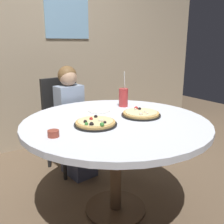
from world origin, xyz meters
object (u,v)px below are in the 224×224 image
Objects in this scene: soda_cup at (123,97)px; sauce_bowl at (53,134)px; dining_table at (116,131)px; pizza_veggie at (141,114)px; chair_wooden at (65,118)px; pizza_cheese at (95,123)px; diner_child at (74,127)px; plate_small at (99,111)px.

soda_cup reaches higher than sauce_bowl.
dining_table is at bearing -133.30° from soda_cup.
pizza_veggie is at bearing 4.70° from sauce_bowl.
pizza_cheese is (-0.17, -0.96, 0.24)m from chair_wooden.
diner_child is at bearing 58.22° from sauce_bowl.
dining_table is 4.48× the size of pizza_veggie.
soda_cup is at bearing 25.69° from sauce_bowl.
pizza_veggie is at bearing -74.16° from diner_child.
sauce_bowl is (-0.32, -0.05, 0.00)m from pizza_cheese.
dining_table is at bearing -89.36° from chair_wooden.
diner_child is 15.46× the size of sauce_bowl.
diner_child is 1.01m from sauce_bowl.
chair_wooden is at bearing 63.96° from sauce_bowl.
sauce_bowl is at bearing -154.31° from soda_cup.
dining_table is 1.42× the size of chair_wooden.
diner_child is (0.02, -0.18, -0.05)m from chair_wooden.
diner_child reaches higher than dining_table.
chair_wooden is at bearing 79.72° from pizza_cheese.
pizza_cheese is (-0.19, -0.77, 0.28)m from diner_child.
plate_small is (-0.20, 0.29, -0.01)m from pizza_veggie.
soda_cup is (0.47, 0.33, 0.06)m from pizza_cheese.
dining_table is 0.29m from plate_small.
diner_child is at bearing 122.36° from soda_cup.
plate_small is at bearing 55.79° from pizza_cheese.
dining_table is 4.57× the size of pizza_cheese.
diner_child is 3.66× the size of pizza_cheese.
diner_child reaches higher than pizza_cheese.
diner_child is at bearing 91.57° from plate_small.
diner_child is at bearing -84.00° from chair_wooden.
soda_cup is 4.40× the size of sauce_bowl.
dining_table is 0.25m from pizza_veggie.
chair_wooden reaches higher than dining_table.
plate_small is (0.52, 0.35, -0.02)m from sauce_bowl.
chair_wooden is 13.57× the size of sauce_bowl.
plate_small is at bearing -173.71° from soda_cup.
chair_wooden is at bearing 92.80° from plate_small.
diner_child reaches higher than sauce_bowl.
dining_table is 4.39× the size of soda_cup.
diner_child is 0.85m from pizza_cheese.
dining_table is 0.45m from soda_cup.
diner_child is 6.01× the size of plate_small.
chair_wooden is 0.75m from soda_cup.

